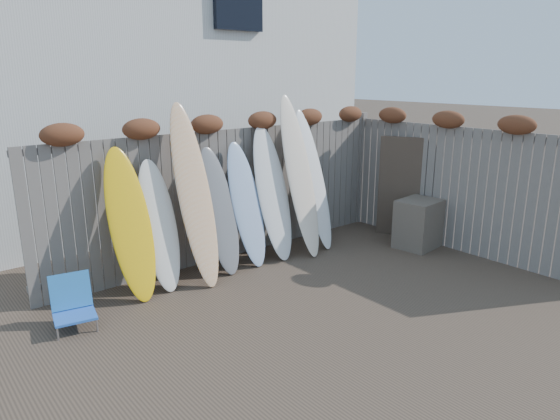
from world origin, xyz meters
TOP-DOWN VIEW (x-y plane):
  - ground at (0.00, 0.00)m, footprint 80.00×80.00m
  - back_fence at (0.06, 2.39)m, footprint 6.05×0.28m
  - right_fence at (2.99, 0.25)m, footprint 0.28×4.40m
  - house at (0.50, 6.50)m, footprint 8.50×5.50m
  - beach_chair at (-2.70, 1.64)m, footprint 0.52×0.55m
  - wooden_crate at (2.61, 0.77)m, footprint 0.75×0.64m
  - lattice_panel at (2.95, 1.18)m, footprint 0.53×1.09m
  - surfboard_0 at (-1.82, 1.97)m, footprint 0.55×0.69m
  - surfboard_1 at (-1.41, 2.00)m, footprint 0.52×0.65m
  - surfboard_2 at (-0.92, 1.90)m, footprint 0.50×0.86m
  - surfboard_3 at (-0.48, 1.99)m, footprint 0.54×0.66m
  - surfboard_4 at (0.01, 1.99)m, footprint 0.54×0.68m
  - surfboard_5 at (0.50, 1.98)m, footprint 0.58×0.75m
  - surfboard_6 at (0.96, 1.87)m, footprint 0.50×0.89m
  - surfboard_7 at (1.34, 1.95)m, footprint 0.51×0.82m

SIDE VIEW (x-z plane):
  - ground at x=0.00m, z-range 0.00..0.00m
  - beach_chair at x=-2.70m, z-range -0.02..0.57m
  - wooden_crate at x=2.61m, z-range 0.00..0.80m
  - surfboard_1 at x=-1.41m, z-range 0.00..1.72m
  - lattice_panel at x=2.95m, z-range 0.00..1.76m
  - surfboard_3 at x=-0.48m, z-range 0.00..1.80m
  - surfboard_4 at x=0.01m, z-range 0.00..1.83m
  - surfboard_0 at x=-1.82m, z-range 0.00..1.93m
  - surfboard_5 at x=0.50m, z-range 0.00..2.04m
  - surfboard_7 at x=1.34m, z-range 0.00..2.25m
  - right_fence at x=2.99m, z-range 0.02..2.26m
  - back_fence at x=0.06m, z-range 0.06..2.30m
  - surfboard_2 at x=-0.92m, z-range 0.00..2.45m
  - surfboard_6 at x=0.96m, z-range 0.00..2.49m
  - house at x=0.50m, z-range 0.04..6.36m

